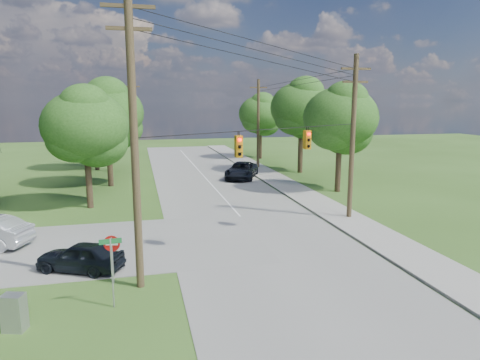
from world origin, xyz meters
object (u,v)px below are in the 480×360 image
object	(u,v)px
pole_sw	(134,137)
pole_ne	(353,135)
pole_north_w	(132,125)
do_not_enter_sign	(112,248)
car_main_north	(242,170)
pole_north_e	(258,123)
car_cross_dark	(80,256)
control_cabinet	(14,313)

from	to	relation	value
pole_sw	pole_ne	distance (m)	15.51
pole_sw	pole_north_w	distance (m)	29.62
pole_sw	do_not_enter_sign	size ratio (longest dim) A/B	5.68
car_main_north	do_not_enter_sign	distance (m)	25.52
do_not_enter_sign	pole_sw	bearing A→B (deg)	-15.10
pole_north_e	car_main_north	size ratio (longest dim) A/B	1.74
pole_ne	pole_north_e	world-z (taller)	pole_ne
pole_sw	do_not_enter_sign	world-z (taller)	pole_sw
pole_sw	pole_north_w	xyz separation A→B (m)	(-0.40, 29.60, -1.10)
car_cross_dark	control_cabinet	size ratio (longest dim) A/B	3.05
car_cross_dark	do_not_enter_sign	distance (m)	2.43
pole_sw	pole_north_w	bearing A→B (deg)	90.77
pole_ne	car_cross_dark	size ratio (longest dim) A/B	2.68
car_cross_dark	car_main_north	distance (m)	24.73
car_cross_dark	control_cabinet	world-z (taller)	car_cross_dark
pole_ne	pole_north_w	distance (m)	26.03
pole_sw	car_main_north	distance (m)	26.16
pole_sw	control_cabinet	xyz separation A→B (m)	(-4.15, -2.58, -5.59)
pole_north_e	pole_north_w	distance (m)	13.90
pole_north_e	do_not_enter_sign	bearing A→B (deg)	-116.73
pole_ne	pole_north_w	world-z (taller)	pole_ne
pole_sw	pole_north_e	size ratio (longest dim) A/B	1.20
pole_north_e	car_main_north	world-z (taller)	pole_north_e
car_main_north	control_cabinet	bearing A→B (deg)	-94.85
pole_north_e	control_cabinet	distance (m)	36.98
control_cabinet	do_not_enter_sign	world-z (taller)	do_not_enter_sign
pole_north_e	pole_sw	bearing A→B (deg)	-114.52
pole_sw	pole_ne	world-z (taller)	pole_sw
pole_north_e	car_cross_dark	distance (m)	32.01
car_cross_dark	pole_north_w	bearing A→B (deg)	-159.65
control_cabinet	car_main_north	bearing A→B (deg)	77.93
pole_north_e	car_cross_dark	bearing A→B (deg)	-120.55
pole_north_w	pole_ne	bearing A→B (deg)	-57.71
car_cross_dark	do_not_enter_sign	size ratio (longest dim) A/B	1.85
car_main_north	control_cabinet	size ratio (longest dim) A/B	4.47
pole_ne	control_cabinet	xyz separation A→B (m)	(-17.65, -10.18, -4.83)
pole_north_w	control_cabinet	distance (m)	32.71
car_cross_dark	control_cabinet	bearing A→B (deg)	7.50
car_cross_dark	control_cabinet	distance (m)	5.12
pole_north_w	control_cabinet	world-z (taller)	pole_north_w
car_cross_dark	do_not_enter_sign	world-z (taller)	do_not_enter_sign
pole_north_w	car_main_north	world-z (taller)	pole_north_w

